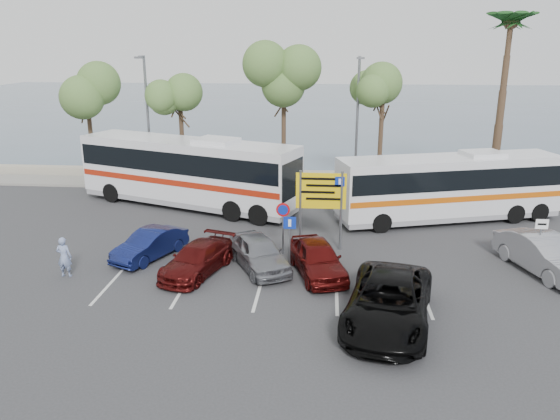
# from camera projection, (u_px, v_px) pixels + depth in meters

# --- Properties ---
(ground) EXTENTS (120.00, 120.00, 0.00)m
(ground) POSITION_uv_depth(u_px,v_px,m) (293.00, 277.00, 21.63)
(ground) COLOR #313133
(ground) RESTS_ON ground
(kerb_strip) EXTENTS (44.00, 2.40, 0.15)m
(kerb_strip) POSITION_uv_depth(u_px,v_px,m) (307.00, 186.00, 34.94)
(kerb_strip) COLOR gray
(kerb_strip) RESTS_ON ground
(seawall) EXTENTS (48.00, 0.80, 0.60)m
(seawall) POSITION_uv_depth(u_px,v_px,m) (308.00, 176.00, 36.77)
(seawall) COLOR gray
(seawall) RESTS_ON ground
(sea) EXTENTS (140.00, 140.00, 0.00)m
(sea) POSITION_uv_depth(u_px,v_px,m) (319.00, 107.00, 78.76)
(sea) COLOR #405666
(sea) RESTS_ON ground
(tree_far_left) EXTENTS (3.20, 3.20, 7.60)m
(tree_far_left) POSITION_uv_depth(u_px,v_px,m) (86.00, 85.00, 34.25)
(tree_far_left) COLOR #382619
(tree_far_left) RESTS_ON kerb_strip
(tree_left) EXTENTS (3.20, 3.20, 7.20)m
(tree_left) POSITION_uv_depth(u_px,v_px,m) (180.00, 91.00, 33.85)
(tree_left) COLOR #382619
(tree_left) RESTS_ON kerb_strip
(tree_mid) EXTENTS (3.20, 3.20, 8.00)m
(tree_mid) POSITION_uv_depth(u_px,v_px,m) (284.00, 81.00, 33.12)
(tree_mid) COLOR #382619
(tree_mid) RESTS_ON kerb_strip
(tree_right) EXTENTS (3.20, 3.20, 7.40)m
(tree_right) POSITION_uv_depth(u_px,v_px,m) (383.00, 90.00, 32.77)
(tree_right) COLOR #382619
(tree_right) RESTS_ON kerb_strip
(palm_tree) EXTENTS (4.80, 4.80, 11.20)m
(palm_tree) POSITION_uv_depth(u_px,v_px,m) (511.00, 25.00, 31.11)
(palm_tree) COLOR #382619
(palm_tree) RESTS_ON kerb_strip
(street_lamp_left) EXTENTS (0.45, 1.15, 8.01)m
(street_lamp_left) POSITION_uv_depth(u_px,v_px,m) (147.00, 115.00, 33.97)
(street_lamp_left) COLOR slate
(street_lamp_left) RESTS_ON kerb_strip
(street_lamp_right) EXTENTS (0.45, 1.15, 8.01)m
(street_lamp_right) POSITION_uv_depth(u_px,v_px,m) (357.00, 117.00, 32.90)
(street_lamp_right) COLOR slate
(street_lamp_right) RESTS_ON kerb_strip
(direction_sign) EXTENTS (2.20, 0.12, 3.60)m
(direction_sign) POSITION_uv_depth(u_px,v_px,m) (321.00, 197.00, 23.87)
(direction_sign) COLOR slate
(direction_sign) RESTS_ON ground
(sign_no_stop) EXTENTS (0.60, 0.08, 2.35)m
(sign_no_stop) POSITION_uv_depth(u_px,v_px,m) (283.00, 220.00, 23.48)
(sign_no_stop) COLOR slate
(sign_no_stop) RESTS_ON ground
(sign_parking) EXTENTS (0.50, 0.07, 2.25)m
(sign_parking) POSITION_uv_depth(u_px,v_px,m) (290.00, 235.00, 21.96)
(sign_parking) COLOR slate
(sign_parking) RESTS_ON ground
(sign_taxi) EXTENTS (0.50, 0.07, 2.20)m
(sign_taxi) POSITION_uv_depth(u_px,v_px,m) (540.00, 238.00, 21.82)
(sign_taxi) COLOR slate
(sign_taxi) RESTS_ON ground
(lane_markings) EXTENTS (12.02, 4.20, 0.01)m
(lane_markings) POSITION_uv_depth(u_px,v_px,m) (262.00, 287.00, 20.77)
(lane_markings) COLOR silver
(lane_markings) RESTS_ON ground
(coach_bus_left) EXTENTS (13.03, 7.18, 4.02)m
(coach_bus_left) POSITION_uv_depth(u_px,v_px,m) (188.00, 174.00, 30.45)
(coach_bus_left) COLOR silver
(coach_bus_left) RESTS_ON ground
(coach_bus_right) EXTENTS (11.74, 5.62, 3.59)m
(coach_bus_right) POSITION_uv_depth(u_px,v_px,m) (449.00, 190.00, 28.02)
(coach_bus_right) COLOR silver
(coach_bus_right) RESTS_ON ground
(car_silver_a) EXTENTS (3.32, 4.34, 1.38)m
(car_silver_a) POSITION_uv_depth(u_px,v_px,m) (259.00, 252.00, 22.29)
(car_silver_a) COLOR gray
(car_silver_a) RESTS_ON ground
(car_blue) EXTENTS (2.72, 3.93, 1.23)m
(car_blue) POSITION_uv_depth(u_px,v_px,m) (150.00, 244.00, 23.39)
(car_blue) COLOR #10184C
(car_blue) RESTS_ON ground
(car_maroon) EXTENTS (2.83, 4.43, 1.19)m
(car_maroon) POSITION_uv_depth(u_px,v_px,m) (197.00, 259.00, 21.82)
(car_maroon) COLOR #480C0C
(car_maroon) RESTS_ON ground
(car_red) EXTENTS (2.80, 4.42, 1.40)m
(car_red) POSITION_uv_depth(u_px,v_px,m) (317.00, 258.00, 21.65)
(car_red) COLOR #4F0C0B
(car_red) RESTS_ON ground
(suv_black) EXTENTS (3.71, 6.10, 1.58)m
(suv_black) POSITION_uv_depth(u_px,v_px,m) (389.00, 302.00, 17.81)
(suv_black) COLOR black
(suv_black) RESTS_ON ground
(car_silver_b) EXTENTS (3.02, 4.93, 1.53)m
(car_silver_b) POSITION_uv_depth(u_px,v_px,m) (544.00, 254.00, 21.88)
(car_silver_b) COLOR #96969B
(car_silver_b) RESTS_ON ground
(pedestrian_near) EXTENTS (0.60, 0.40, 1.65)m
(pedestrian_near) POSITION_uv_depth(u_px,v_px,m) (64.00, 257.00, 21.45)
(pedestrian_near) COLOR #7C8CB5
(pedestrian_near) RESTS_ON ground
(pedestrian_far) EXTENTS (1.05, 1.15, 1.91)m
(pedestrian_far) POSITION_uv_depth(u_px,v_px,m) (385.00, 209.00, 27.19)
(pedestrian_far) COLOR #303549
(pedestrian_far) RESTS_ON ground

